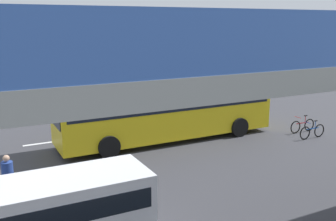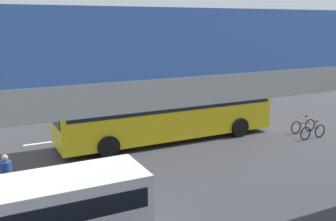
{
  "view_description": "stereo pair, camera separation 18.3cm",
  "coord_description": "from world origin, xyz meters",
  "px_view_note": "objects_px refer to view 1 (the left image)",
  "views": [
    {
      "loc": [
        8.97,
        17.62,
        6.06
      ],
      "look_at": [
        0.06,
        0.3,
        1.6
      ],
      "focal_mm": 41.35,
      "sensor_mm": 36.0,
      "label": 1
    },
    {
      "loc": [
        8.81,
        17.7,
        6.06
      ],
      "look_at": [
        0.06,
        0.3,
        1.6
      ],
      "focal_mm": 41.35,
      "sensor_mm": 36.0,
      "label": 2
    }
  ],
  "objects_px": {
    "bicycle_red": "(302,126)",
    "bicycle_blue": "(312,132)",
    "traffic_sign": "(121,97)",
    "parked_van": "(61,209)",
    "city_bus": "(168,105)",
    "pedestrian": "(8,181)"
  },
  "relations": [
    {
      "from": "bicycle_red",
      "to": "bicycle_blue",
      "type": "distance_m",
      "value": 1.18
    },
    {
      "from": "traffic_sign",
      "to": "parked_van",
      "type": "bearing_deg",
      "value": 61.97
    },
    {
      "from": "bicycle_blue",
      "to": "traffic_sign",
      "type": "height_order",
      "value": "traffic_sign"
    },
    {
      "from": "parked_van",
      "to": "bicycle_red",
      "type": "distance_m",
      "value": 15.55
    },
    {
      "from": "city_bus",
      "to": "traffic_sign",
      "type": "relative_size",
      "value": 4.12
    },
    {
      "from": "parked_van",
      "to": "bicycle_red",
      "type": "relative_size",
      "value": 2.71
    },
    {
      "from": "pedestrian",
      "to": "traffic_sign",
      "type": "distance_m",
      "value": 10.03
    },
    {
      "from": "city_bus",
      "to": "bicycle_blue",
      "type": "xyz_separation_m",
      "value": [
        -6.94,
        3.34,
        -1.51
      ]
    },
    {
      "from": "pedestrian",
      "to": "parked_van",
      "type": "bearing_deg",
      "value": 106.5
    },
    {
      "from": "city_bus",
      "to": "bicycle_red",
      "type": "bearing_deg",
      "value": 163.1
    },
    {
      "from": "pedestrian",
      "to": "bicycle_blue",
      "type": "bearing_deg",
      "value": -176.52
    },
    {
      "from": "city_bus",
      "to": "parked_van",
      "type": "bearing_deg",
      "value": 47.02
    },
    {
      "from": "bicycle_blue",
      "to": "pedestrian",
      "type": "xyz_separation_m",
      "value": [
        15.13,
        0.92,
        0.51
      ]
    },
    {
      "from": "bicycle_red",
      "to": "bicycle_blue",
      "type": "xyz_separation_m",
      "value": [
        0.42,
        1.1,
        0.0
      ]
    },
    {
      "from": "city_bus",
      "to": "pedestrian",
      "type": "relative_size",
      "value": 6.44
    },
    {
      "from": "city_bus",
      "to": "pedestrian",
      "type": "distance_m",
      "value": 9.29
    },
    {
      "from": "traffic_sign",
      "to": "bicycle_blue",
      "type": "bearing_deg",
      "value": 142.51
    },
    {
      "from": "parked_van",
      "to": "pedestrian",
      "type": "bearing_deg",
      "value": -73.5
    },
    {
      "from": "bicycle_blue",
      "to": "traffic_sign",
      "type": "distance_m",
      "value": 10.66
    },
    {
      "from": "bicycle_blue",
      "to": "traffic_sign",
      "type": "relative_size",
      "value": 0.63
    },
    {
      "from": "parked_van",
      "to": "pedestrian",
      "type": "relative_size",
      "value": 2.68
    },
    {
      "from": "city_bus",
      "to": "bicycle_red",
      "type": "relative_size",
      "value": 6.52
    }
  ]
}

